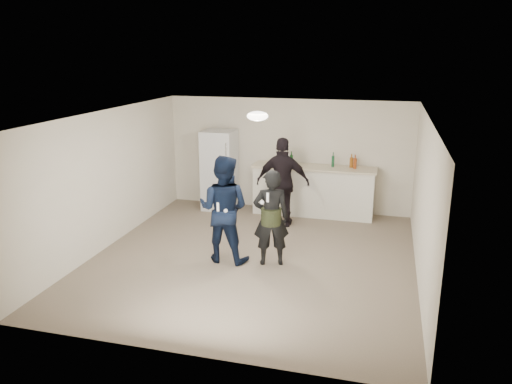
% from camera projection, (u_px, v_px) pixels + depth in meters
% --- Properties ---
extents(floor, '(6.00, 6.00, 0.00)m').
position_uv_depth(floor, '(253.00, 258.00, 8.76)').
color(floor, '#6B5B4C').
rests_on(floor, ground).
extents(ceiling, '(6.00, 6.00, 0.00)m').
position_uv_depth(ceiling, '(253.00, 115.00, 8.08)').
color(ceiling, silver).
rests_on(ceiling, wall_back).
extents(wall_back, '(6.00, 0.00, 6.00)m').
position_uv_depth(wall_back, '(288.00, 155.00, 11.21)').
color(wall_back, beige).
rests_on(wall_back, floor).
extents(wall_front, '(6.00, 0.00, 6.00)m').
position_uv_depth(wall_front, '(184.00, 258.00, 5.63)').
color(wall_front, beige).
rests_on(wall_front, floor).
extents(wall_left, '(0.00, 6.00, 6.00)m').
position_uv_depth(wall_left, '(108.00, 179.00, 9.09)').
color(wall_left, beige).
rests_on(wall_left, floor).
extents(wall_right, '(0.00, 6.00, 6.00)m').
position_uv_depth(wall_right, '(424.00, 202.00, 7.75)').
color(wall_right, beige).
rests_on(wall_right, floor).
extents(counter, '(2.60, 0.56, 1.05)m').
position_uv_depth(counter, '(313.00, 192.00, 10.94)').
color(counter, silver).
rests_on(counter, floor).
extents(counter_top, '(2.68, 0.64, 0.04)m').
position_uv_depth(counter_top, '(314.00, 167.00, 10.79)').
color(counter_top, beige).
rests_on(counter_top, counter).
extents(fridge, '(0.70, 0.70, 1.80)m').
position_uv_depth(fridge, '(220.00, 170.00, 11.30)').
color(fridge, silver).
rests_on(fridge, floor).
extents(fridge_handle, '(0.02, 0.02, 0.60)m').
position_uv_depth(fridge_handle, '(226.00, 157.00, 10.78)').
color(fridge_handle, silver).
rests_on(fridge_handle, fridge).
extents(ceiling_dome, '(0.36, 0.36, 0.16)m').
position_uv_depth(ceiling_dome, '(258.00, 116.00, 8.37)').
color(ceiling_dome, white).
rests_on(ceiling_dome, ceiling).
extents(shaker, '(0.08, 0.08, 0.17)m').
position_uv_depth(shaker, '(278.00, 162.00, 10.85)').
color(shaker, '#B1B2B6').
rests_on(shaker, counter_top).
extents(man, '(0.94, 0.75, 1.85)m').
position_uv_depth(man, '(224.00, 209.00, 8.45)').
color(man, '#0E1C3A').
rests_on(man, floor).
extents(woman, '(0.69, 0.56, 1.65)m').
position_uv_depth(woman, '(271.00, 218.00, 8.31)').
color(woman, black).
rests_on(woman, floor).
extents(camo_shorts, '(0.34, 0.34, 0.28)m').
position_uv_depth(camo_shorts, '(271.00, 216.00, 8.31)').
color(camo_shorts, '#2A3317').
rests_on(camo_shorts, woman).
extents(spectator, '(1.11, 0.53, 1.84)m').
position_uv_depth(spectator, '(283.00, 183.00, 10.14)').
color(spectator, black).
rests_on(spectator, floor).
extents(remote_man, '(0.04, 0.04, 0.15)m').
position_uv_depth(remote_man, '(218.00, 207.00, 8.15)').
color(remote_man, white).
rests_on(remote_man, man).
extents(nunchuk_man, '(0.07, 0.07, 0.07)m').
position_uv_depth(nunchuk_man, '(226.00, 211.00, 8.17)').
color(nunchuk_man, white).
rests_on(nunchuk_man, man).
extents(remote_woman, '(0.04, 0.04, 0.15)m').
position_uv_depth(remote_woman, '(268.00, 197.00, 7.96)').
color(remote_woman, silver).
rests_on(remote_woman, woman).
extents(nunchuk_woman, '(0.07, 0.07, 0.07)m').
position_uv_depth(nunchuk_woman, '(262.00, 202.00, 8.04)').
color(nunchuk_woman, white).
rests_on(nunchuk_woman, woman).
extents(bottle_cluster, '(1.51, 0.20, 0.24)m').
position_uv_depth(bottle_cluster, '(327.00, 162.00, 10.76)').
color(bottle_cluster, '#154927').
rests_on(bottle_cluster, counter_top).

